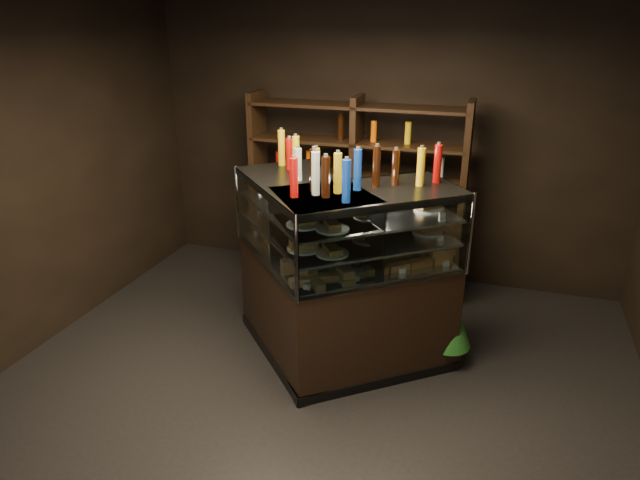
# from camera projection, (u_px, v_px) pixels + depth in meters

# --- Properties ---
(ground) EXTENTS (5.00, 5.00, 0.00)m
(ground) POSITION_uv_depth(u_px,v_px,m) (307.00, 401.00, 4.32)
(ground) COLOR black
(ground) RESTS_ON ground
(room_shell) EXTENTS (5.02, 5.02, 3.01)m
(room_shell) POSITION_uv_depth(u_px,v_px,m) (304.00, 149.00, 3.60)
(room_shell) COLOR black
(room_shell) RESTS_ON ground
(display_case) EXTENTS (2.03, 1.51, 1.53)m
(display_case) POSITION_uv_depth(u_px,v_px,m) (334.00, 305.00, 4.68)
(display_case) COLOR black
(display_case) RESTS_ON ground
(food_display) EXTENTS (1.61, 1.04, 0.47)m
(food_display) POSITION_uv_depth(u_px,v_px,m) (335.00, 236.00, 4.44)
(food_display) COLOR #BC8343
(food_display) RESTS_ON display_case
(bottles_top) EXTENTS (1.43, 0.90, 0.30)m
(bottles_top) POSITION_uv_depth(u_px,v_px,m) (336.00, 168.00, 4.25)
(bottles_top) COLOR #147223
(bottles_top) RESTS_ON display_case
(potted_conifer) EXTENTS (0.35, 0.35, 0.76)m
(potted_conifer) POSITION_uv_depth(u_px,v_px,m) (451.00, 317.00, 4.64)
(potted_conifer) COLOR black
(potted_conifer) RESTS_ON ground
(back_shelving) EXTENTS (2.19, 0.44, 2.00)m
(back_shelving) POSITION_uv_depth(u_px,v_px,m) (355.00, 231.00, 5.95)
(back_shelving) COLOR black
(back_shelving) RESTS_ON ground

